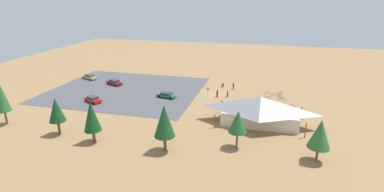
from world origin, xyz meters
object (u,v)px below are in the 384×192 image
(pine_midwest, at_px, (92,116))
(bicycle_green_trailside, at_px, (280,96))
(bicycle_white_mid_cluster, at_px, (274,94))
(visitor_crossing_yard, at_px, (228,93))
(trash_bin, at_px, (223,85))
(bicycle_red_back_row, at_px, (304,117))
(car_red_front_row, at_px, (93,99))
(bicycle_purple_edge_south, at_px, (293,107))
(visitor_by_pavilion, at_px, (233,86))
(bicycle_silver_by_bin, at_px, (267,93))
(lot_sign, at_px, (208,91))
(bicycle_black_near_porch, at_px, (275,108))
(pine_far_west, at_px, (56,110))
(bike_pavilion, at_px, (260,109))
(car_maroon_back_corner, at_px, (114,82))
(pine_east, at_px, (164,121))
(bicycle_orange_yard_right, at_px, (267,98))
(car_tan_by_curb, at_px, (89,77))
(pine_center, at_px, (320,134))
(car_green_inner_stall, at_px, (166,95))
(pine_west, at_px, (1,96))
(bicycle_yellow_lone_west, at_px, (302,113))
(pine_far_east, at_px, (238,122))
(bicycle_blue_front_row, at_px, (281,93))
(visitor_near_lot, at_px, (217,93))

(pine_midwest, bearing_deg, bicycle_green_trailside, -134.62)
(bicycle_white_mid_cluster, relative_size, visitor_crossing_yard, 0.88)
(trash_bin, bearing_deg, bicycle_red_back_row, 137.59)
(pine_midwest, height_order, car_red_front_row, pine_midwest)
(bicycle_purple_edge_south, relative_size, car_red_front_row, 0.31)
(visitor_by_pavilion, bearing_deg, bicycle_silver_by_bin, 169.04)
(lot_sign, relative_size, bicycle_black_near_porch, 1.44)
(pine_far_west, bearing_deg, bicycle_silver_by_bin, -137.44)
(bike_pavilion, relative_size, bicycle_silver_by_bin, 11.22)
(bicycle_white_mid_cluster, height_order, car_maroon_back_corner, car_maroon_back_corner)
(pine_midwest, bearing_deg, visitor_by_pavilion, -118.59)
(bike_pavilion, xyz_separation_m, pine_east, (13.81, 14.17, 2.10))
(trash_bin, height_order, pine_far_west, pine_far_west)
(pine_far_west, xyz_separation_m, bicycle_orange_yard_right, (-34.93, -27.86, -4.13))
(car_tan_by_curb, bearing_deg, pine_midwest, 123.52)
(trash_bin, xyz_separation_m, bicycle_black_near_porch, (-13.42, 13.72, -0.08))
(pine_east, xyz_separation_m, car_maroon_back_corner, (25.24, -30.50, -4.30))
(bicycle_red_back_row, bearing_deg, pine_center, 90.74)
(pine_east, bearing_deg, lot_sign, -92.46)
(pine_center, height_order, car_green_inner_stall, pine_center)
(bicycle_purple_edge_south, bearing_deg, bicycle_red_back_row, 108.97)
(bicycle_black_near_porch, distance_m, visitor_by_pavilion, 15.86)
(bike_pavilion, height_order, pine_west, pine_west)
(lot_sign, bearing_deg, bicycle_yellow_lone_west, 161.91)
(pine_far_east, xyz_separation_m, bicycle_orange_yard_right, (-4.35, -24.82, -4.03))
(pine_far_west, xyz_separation_m, bicycle_blue_front_row, (-38.04, -32.30, -4.13))
(pine_midwest, height_order, visitor_crossing_yard, pine_midwest)
(bike_pavilion, xyz_separation_m, bicycle_orange_yard_right, (-1.26, -14.60, -2.59))
(bicycle_orange_yard_right, distance_m, visitor_by_pavilion, 10.31)
(pine_midwest, bearing_deg, bicycle_orange_yard_right, -133.50)
(pine_east, xyz_separation_m, pine_far_east, (-10.72, -3.96, -0.67))
(pine_center, relative_size, car_red_front_row, 1.41)
(pine_far_east, bearing_deg, bicycle_purple_edge_south, -115.92)
(pine_west, height_order, bicycle_purple_edge_south, pine_west)
(car_tan_by_curb, bearing_deg, car_red_front_row, 124.59)
(bicycle_red_back_row, distance_m, visitor_near_lot, 20.70)
(bike_pavilion, distance_m, car_red_front_row, 37.08)
(bike_pavilion, distance_m, bicycle_yellow_lone_west, 10.69)
(pine_east, bearing_deg, bicycle_silver_by_bin, -114.35)
(pine_far_east, relative_size, bicycle_silver_by_bin, 4.36)
(pine_far_east, bearing_deg, visitor_near_lot, -72.82)
(pine_midwest, height_order, car_maroon_back_corner, pine_midwest)
(trash_bin, xyz_separation_m, bicycle_silver_by_bin, (-11.39, 3.40, -0.10))
(pine_center, distance_m, bicycle_silver_by_bin, 31.31)
(pine_center, height_order, visitor_crossing_yard, pine_center)
(car_red_front_row, bearing_deg, bicycle_yellow_lone_west, -175.14)
(pine_far_west, relative_size, car_red_front_row, 1.43)
(car_red_front_row, relative_size, car_maroon_back_corner, 0.91)
(bicycle_silver_by_bin, height_order, car_maroon_back_corner, car_maroon_back_corner)
(visitor_by_pavilion, bearing_deg, bicycle_red_back_row, 135.74)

